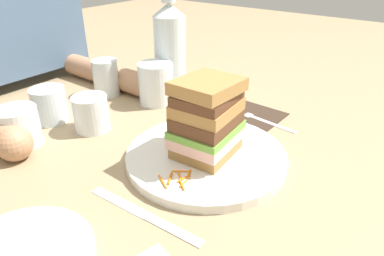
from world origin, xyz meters
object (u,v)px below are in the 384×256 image
at_px(empty_tumbler_1, 19,127).
at_px(empty_tumbler_0, 91,113).
at_px(empty_tumbler_3, 50,105).
at_px(knife, 147,216).
at_px(juice_glass, 156,86).
at_px(fork, 260,118).
at_px(empty_tumbler_2, 106,78).
at_px(main_plate, 206,157).
at_px(napkin_dark, 251,116).
at_px(water_bottle, 170,48).
at_px(sandwich, 207,119).

bearing_deg(empty_tumbler_1, empty_tumbler_0, -27.07).
distance_m(empty_tumbler_0, empty_tumbler_3, 0.11).
distance_m(knife, juice_glass, 0.40).
bearing_deg(juice_glass, fork, -75.16).
relative_size(fork, empty_tumbler_2, 1.86).
relative_size(empty_tumbler_2, empty_tumbler_3, 1.20).
bearing_deg(juice_glass, main_plate, -119.88).
height_order(napkin_dark, water_bottle, water_bottle).
bearing_deg(water_bottle, empty_tumbler_1, 170.74).
relative_size(sandwich, knife, 0.69).
distance_m(empty_tumbler_1, empty_tumbler_3, 0.10).
bearing_deg(napkin_dark, sandwich, -174.94).
xyz_separation_m(knife, juice_glass, (0.30, 0.25, 0.04)).
xyz_separation_m(water_bottle, empty_tumbler_2, (-0.11, 0.12, -0.07)).
bearing_deg(empty_tumbler_2, empty_tumbler_0, -140.26).
relative_size(main_plate, fork, 1.70).
height_order(empty_tumbler_0, empty_tumbler_2, empty_tumbler_2).
bearing_deg(water_bottle, empty_tumbler_3, 160.32).
height_order(sandwich, napkin_dark, sandwich).
distance_m(empty_tumbler_0, empty_tumbler_1, 0.13).
distance_m(main_plate, knife, 0.17).
bearing_deg(water_bottle, juice_glass, -168.38).
distance_m(empty_tumbler_0, empty_tumbler_2, 0.19).
distance_m(napkin_dark, fork, 0.02).
bearing_deg(empty_tumbler_3, main_plate, -78.66).
bearing_deg(empty_tumbler_0, napkin_dark, -43.63).
xyz_separation_m(empty_tumbler_1, empty_tumbler_3, (0.09, 0.04, 0.00)).
height_order(main_plate, water_bottle, water_bottle).
relative_size(napkin_dark, empty_tumbler_0, 1.81).
xyz_separation_m(sandwich, fork, (0.20, -0.00, -0.08)).
bearing_deg(fork, sandwich, 178.84).
relative_size(empty_tumbler_0, empty_tumbler_2, 0.81).
relative_size(napkin_dark, fork, 0.79).
height_order(main_plate, fork, main_plate).
bearing_deg(juice_glass, empty_tumbler_2, 106.16).
bearing_deg(knife, sandwich, 4.88).
height_order(main_plate, empty_tumbler_3, empty_tumbler_3).
height_order(napkin_dark, knife, same).
bearing_deg(knife, napkin_dark, 4.98).
distance_m(juice_glass, water_bottle, 0.10).
bearing_deg(empty_tumbler_3, napkin_dark, -50.68).
distance_m(napkin_dark, empty_tumbler_0, 0.34).
distance_m(main_plate, water_bottle, 0.35).
bearing_deg(water_bottle, empty_tumbler_2, 133.29).
distance_m(water_bottle, empty_tumbler_0, 0.27).
bearing_deg(knife, water_bottle, 35.54).
bearing_deg(empty_tumbler_3, juice_glass, -28.94).
bearing_deg(main_plate, water_bottle, 50.46).
bearing_deg(empty_tumbler_0, empty_tumbler_2, 39.74).
relative_size(napkin_dark, empty_tumbler_1, 1.72).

